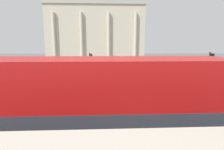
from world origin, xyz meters
name	(u,v)px	position (x,y,z in m)	size (l,w,h in m)	color
double_decker_bus	(67,114)	(-2.40, 3.28, 2.38)	(10.97, 2.63, 4.27)	black
plaza_building_left	(96,34)	(-3.59, 56.20, 8.35)	(29.49, 15.59, 16.69)	beige
traffic_light_near	(209,71)	(6.93, 10.42, 2.71)	(0.42, 0.24, 4.18)	black
traffic_light_mid	(90,64)	(-2.74, 18.29, 2.49)	(0.42, 0.24, 3.81)	black
car_navy	(63,78)	(-6.23, 19.32, 0.70)	(4.20, 1.93, 1.35)	black
car_black	(81,70)	(-4.75, 25.53, 0.70)	(4.20, 1.93, 1.35)	black
pedestrian_grey	(92,76)	(-2.69, 19.11, 0.94)	(0.32, 0.32, 1.64)	#282B33
pedestrian_olive	(96,64)	(-2.81, 32.46, 1.03)	(0.32, 0.32, 1.79)	#282B33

